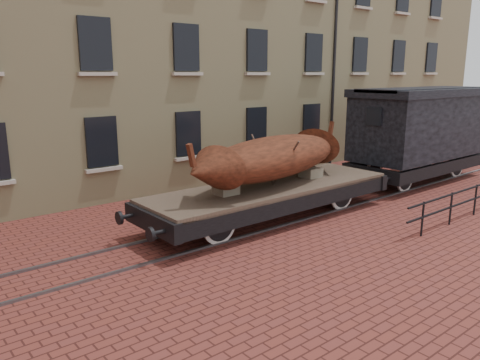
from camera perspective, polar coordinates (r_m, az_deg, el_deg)
ground at (r=14.24m, az=1.51°, el=-5.41°), size 90.00×90.00×0.00m
warehouse_cream at (r=23.56m, az=-9.41°, el=18.89°), size 40.00×10.19×14.00m
rail_track at (r=14.23m, az=1.51°, el=-5.30°), size 30.00×1.52×0.06m
flatcar_wagon at (r=14.49m, az=3.84°, el=-1.46°), size 9.41×2.55×1.42m
iron_boat at (r=14.31m, az=4.13°, el=2.82°), size 7.19×3.12×1.70m
goods_van at (r=20.82m, az=21.15°, el=6.44°), size 7.54×2.75×3.90m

